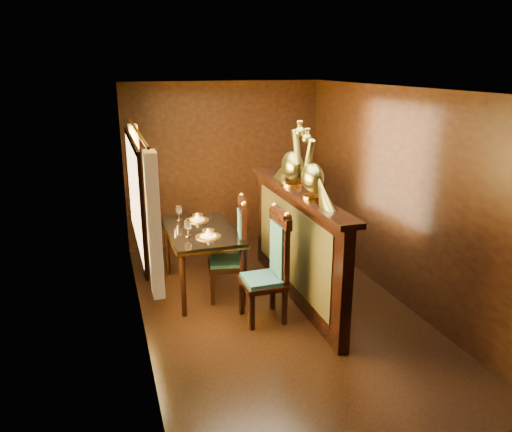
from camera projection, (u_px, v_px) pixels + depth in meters
The scene contains 8 objects.
ground at pixel (278, 313), 5.73m from camera, with size 5.00×5.00×0.00m, color black.
room_shell at pixel (272, 178), 5.26m from camera, with size 3.04×5.04×2.52m.
partition at pixel (296, 243), 5.89m from camera, with size 0.26×2.70×1.36m.
dining_table at pixel (201, 235), 6.11m from camera, with size 0.84×1.37×1.01m.
chair_left at pixel (273, 262), 5.44m from camera, with size 0.47×0.51×1.29m.
chair_right at pixel (236, 246), 5.94m from camera, with size 0.53×0.55×1.26m.
peacock_left at pixel (313, 165), 5.22m from camera, with size 0.23×0.61×0.73m, color #1B523F, non-canonical shape.
peacock_right at pixel (293, 153), 5.74m from camera, with size 0.25×0.66×0.79m, color #1B523F, non-canonical shape.
Camera 1 is at (-1.78, -4.84, 2.75)m, focal length 35.00 mm.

